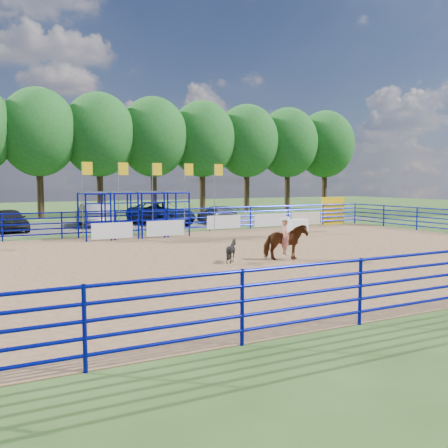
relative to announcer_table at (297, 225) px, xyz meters
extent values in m
plane|color=#3F6026|center=(-7.73, -7.22, -0.39)|extent=(120.00, 120.00, 0.00)
cube|color=#936C49|center=(-7.73, -7.22, -0.38)|extent=(30.00, 20.00, 0.02)
cube|color=slate|center=(-7.73, 9.78, -0.39)|extent=(40.00, 10.00, 0.01)
cube|color=white|center=(0.00, 0.00, 0.00)|extent=(1.48, 0.83, 0.75)
imported|color=brown|center=(-7.10, -9.05, 0.35)|extent=(1.84, 1.17, 1.44)
imported|color=red|center=(-7.10, -9.05, 1.27)|extent=(0.46, 0.59, 1.42)
cylinder|color=white|center=(-7.10, -9.05, 2.01)|extent=(0.54, 0.54, 0.12)
imported|color=black|center=(-9.29, -8.57, 0.07)|extent=(0.86, 0.78, 0.89)
imported|color=black|center=(-15.95, 8.30, 0.34)|extent=(2.25, 4.43, 1.45)
imported|color=gray|center=(-10.41, 9.69, 0.43)|extent=(1.82, 4.95, 1.62)
imported|color=black|center=(-5.89, 8.41, 0.43)|extent=(4.09, 6.35, 1.63)
imported|color=slate|center=(-1.68, 7.78, 0.26)|extent=(1.98, 4.52, 1.29)
cube|color=white|center=(-11.53, 0.55, 0.16)|extent=(2.20, 0.04, 0.85)
cube|color=white|center=(-8.53, 0.55, 0.16)|extent=(2.20, 0.04, 0.85)
cube|color=white|center=(-3.73, 2.74, 0.16)|extent=(2.40, 0.04, 0.85)
cube|color=white|center=(-0.23, 2.74, 0.16)|extent=(2.40, 0.04, 0.85)
cube|color=beige|center=(2.77, 2.74, 0.16)|extent=(2.40, 0.04, 0.90)
cube|color=yellow|center=(5.27, 2.88, 0.61)|extent=(2.00, 0.12, 2.00)
cylinder|color=#3F2B19|center=(-12.73, 18.78, 2.01)|extent=(0.56, 0.56, 4.80)
ellipsoid|color=#1B561C|center=(-12.73, 18.78, 7.17)|extent=(6.40, 6.40, 7.36)
cylinder|color=#3F2B19|center=(-7.73, 18.78, 2.01)|extent=(0.56, 0.56, 4.80)
ellipsoid|color=#1B561C|center=(-7.73, 18.78, 7.17)|extent=(6.40, 6.40, 7.36)
cylinder|color=#3F2B19|center=(-2.73, 18.78, 2.01)|extent=(0.56, 0.56, 4.80)
ellipsoid|color=#1B561C|center=(-2.73, 18.78, 7.17)|extent=(6.40, 6.40, 7.36)
cylinder|color=#3F2B19|center=(2.27, 18.78, 2.01)|extent=(0.56, 0.56, 4.80)
ellipsoid|color=#1B561C|center=(2.27, 18.78, 7.17)|extent=(6.40, 6.40, 7.36)
cylinder|color=#3F2B19|center=(7.27, 18.78, 2.01)|extent=(0.56, 0.56, 4.80)
ellipsoid|color=#1B561C|center=(7.27, 18.78, 7.17)|extent=(6.40, 6.40, 7.36)
cylinder|color=#3F2B19|center=(12.27, 18.78, 2.01)|extent=(0.56, 0.56, 4.80)
ellipsoid|color=#1B561C|center=(12.27, 18.78, 7.17)|extent=(6.40, 6.40, 7.36)
cylinder|color=#3F2B19|center=(17.27, 18.78, 2.01)|extent=(0.56, 0.56, 4.80)
ellipsoid|color=#1B561C|center=(17.27, 18.78, 7.17)|extent=(6.40, 6.40, 7.36)
camera|label=1|loc=(-18.41, -25.44, 2.80)|focal=40.00mm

